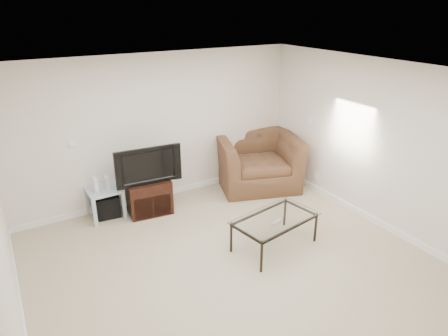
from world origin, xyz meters
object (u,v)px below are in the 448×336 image
subwoofer (107,205)px  coffee_table (274,232)px  tv_stand (149,196)px  side_table (105,202)px  recliner (257,153)px  television (147,164)px

subwoofer → coffee_table: (1.78, -2.10, 0.06)m
tv_stand → coffee_table: 2.18m
side_table → subwoofer: bearing=35.2°
subwoofer → recliner: bearing=-5.2°
coffee_table → recliner: bearing=62.0°
television → subwoofer: size_ratio=2.68×
recliner → coffee_table: 2.13m
side_table → coffee_table: 2.76m
coffee_table → subwoofer: bearing=130.4°
side_table → recliner: bearing=-4.7°
tv_stand → recliner: 2.17m
television → coffee_table: (1.16, -1.82, -0.64)m
tv_stand → coffee_table: tv_stand is taller
television → subwoofer: 0.98m
television → coffee_table: bearing=-53.1°
subwoofer → tv_stand: bearing=-21.8°
tv_stand → subwoofer: 0.68m
tv_stand → television: 0.59m
tv_stand → subwoofer: tv_stand is taller
side_table → coffee_table: (1.81, -2.08, -0.02)m
subwoofer → recliner: size_ratio=0.25×
subwoofer → coffee_table: 2.75m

